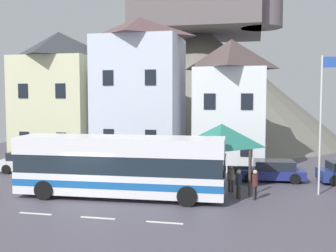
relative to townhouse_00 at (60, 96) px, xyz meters
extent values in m
cube|color=#4D4854|center=(7.71, -11.84, -5.30)|extent=(40.00, 60.00, 0.06)
cube|color=silver|center=(6.21, -14.38, -5.27)|extent=(1.60, 0.20, 0.01)
cube|color=silver|center=(9.21, -14.38, -5.27)|extent=(1.60, 0.20, 0.01)
cube|color=silver|center=(12.21, -14.38, -5.27)|extent=(1.60, 0.20, 0.01)
cube|color=beige|center=(0.00, 0.00, -1.04)|extent=(6.23, 5.69, 8.47)
pyramid|color=#33373C|center=(0.00, 0.00, 4.24)|extent=(6.23, 5.69, 2.08)
cube|color=black|center=(-1.56, -2.87, -3.25)|extent=(0.80, 0.06, 1.10)
cube|color=black|center=(1.56, -2.87, -3.25)|extent=(0.80, 0.06, 1.10)
cube|color=black|center=(-1.56, -2.87, 0.43)|extent=(0.80, 0.06, 1.10)
cube|color=black|center=(1.56, -2.87, 0.43)|extent=(0.80, 0.06, 1.10)
cube|color=silver|center=(6.94, -0.15, -0.35)|extent=(6.37, 5.38, 9.85)
pyramid|color=brown|center=(6.94, -0.15, 5.35)|extent=(6.37, 5.38, 1.56)
cube|color=black|center=(5.35, -2.87, -2.92)|extent=(0.80, 0.06, 1.10)
cube|color=black|center=(8.53, -2.87, -2.92)|extent=(0.80, 0.06, 1.10)
cube|color=black|center=(5.35, -2.87, 1.36)|extent=(0.80, 0.06, 1.10)
cube|color=black|center=(8.53, -2.87, 1.36)|extent=(0.80, 0.06, 1.10)
cube|color=white|center=(14.02, 0.39, -1.60)|extent=(5.05, 6.47, 7.34)
pyramid|color=#503F3F|center=(14.02, 0.39, 3.19)|extent=(5.05, 6.47, 2.25)
cube|color=black|center=(12.75, -2.87, -3.52)|extent=(0.80, 0.06, 1.10)
cube|color=black|center=(15.28, -2.87, -3.52)|extent=(0.80, 0.06, 1.10)
cube|color=black|center=(12.75, -2.87, -0.33)|extent=(0.80, 0.06, 1.10)
cube|color=black|center=(15.28, -2.87, -0.33)|extent=(0.80, 0.06, 1.10)
cone|color=slate|center=(9.17, 18.28, 1.61)|extent=(33.50, 33.50, 13.76)
cube|color=slate|center=(9.17, 18.28, 11.09)|extent=(14.29, 14.29, 7.40)
cube|color=white|center=(8.97, -10.72, -4.46)|extent=(10.98, 3.00, 1.12)
cube|color=#1959A5|center=(8.97, -10.72, -4.41)|extent=(11.00, 3.02, 0.36)
cube|color=#19232D|center=(8.97, -10.72, -3.43)|extent=(10.87, 2.95, 0.94)
cube|color=white|center=(8.97, -10.72, -2.52)|extent=(10.98, 3.00, 0.88)
cube|color=#19232D|center=(14.42, -10.45, -3.43)|extent=(0.16, 2.09, 0.90)
cylinder|color=black|center=(12.61, -9.35, -4.77)|extent=(1.01, 0.33, 1.00)
cylinder|color=black|center=(12.72, -11.73, -4.77)|extent=(1.01, 0.33, 1.00)
cylinder|color=black|center=(5.22, -9.70, -4.77)|extent=(1.01, 0.33, 1.00)
cylinder|color=black|center=(5.34, -12.08, -4.77)|extent=(1.01, 0.33, 1.00)
cylinder|color=#473D33|center=(12.32, -5.62, -4.07)|extent=(0.14, 0.14, 2.40)
cylinder|color=#473D33|center=(15.62, -5.62, -4.07)|extent=(0.14, 0.14, 2.40)
cylinder|color=#473D33|center=(12.32, -8.92, -4.07)|extent=(0.14, 0.14, 2.40)
cylinder|color=#473D33|center=(15.62, -8.92, -4.07)|extent=(0.14, 0.14, 2.40)
pyramid|color=#267465|center=(13.97, -7.27, -2.22)|extent=(3.60, 3.60, 1.31)
cube|color=silver|center=(0.62, -5.44, -4.75)|extent=(4.57, 2.31, 0.69)
cube|color=#1E232D|center=(0.41, -5.47, -4.13)|extent=(2.81, 1.87, 0.55)
cylinder|color=black|center=(1.95, -4.43, -4.95)|extent=(0.66, 0.28, 0.64)
cylinder|color=black|center=(2.17, -6.08, -4.95)|extent=(0.66, 0.28, 0.64)
cylinder|color=black|center=(-0.92, -4.81, -4.95)|extent=(0.66, 0.28, 0.64)
cylinder|color=black|center=(-0.70, -6.46, -4.95)|extent=(0.66, 0.28, 0.64)
cube|color=navy|center=(16.85, -4.76, -4.82)|extent=(4.21, 2.24, 0.55)
cube|color=#1E232D|center=(17.05, -4.74, -4.27)|extent=(2.58, 1.86, 0.55)
cylinder|color=black|center=(15.60, -5.77, -4.95)|extent=(0.66, 0.26, 0.64)
cylinder|color=black|center=(15.43, -4.00, -4.95)|extent=(0.66, 0.26, 0.64)
cylinder|color=black|center=(18.26, -5.51, -4.95)|extent=(0.66, 0.26, 0.64)
cylinder|color=black|center=(18.09, -3.74, -4.95)|extent=(0.66, 0.26, 0.64)
cylinder|color=black|center=(20.26, -3.89, -4.95)|extent=(0.66, 0.29, 0.64)
cylinder|color=black|center=(20.50, -5.54, -4.95)|extent=(0.66, 0.29, 0.64)
cylinder|color=#38332D|center=(15.10, -9.74, -4.89)|extent=(0.16, 0.16, 0.77)
cylinder|color=#38332D|center=(15.03, -9.55, -4.89)|extent=(0.16, 0.16, 0.77)
cylinder|color=#232B38|center=(15.06, -9.64, -4.28)|extent=(0.33, 0.33, 0.56)
sphere|color=#D1AD89|center=(15.06, -9.64, -3.88)|extent=(0.23, 0.23, 0.23)
cylinder|color=#38332D|center=(14.68, -8.44, -4.90)|extent=(0.12, 0.12, 0.75)
cylinder|color=#38332D|center=(14.51, -8.32, -4.90)|extent=(0.12, 0.12, 0.75)
cylinder|color=#7F6B56|center=(14.60, -8.38, -4.28)|extent=(0.34, 0.34, 0.58)
sphere|color=#9E7A60|center=(14.60, -8.38, -3.89)|extent=(0.20, 0.20, 0.20)
cylinder|color=#2D2D38|center=(13.21, -8.52, -4.90)|extent=(0.14, 0.14, 0.75)
cylinder|color=#2D2D38|center=(13.40, -8.47, -4.90)|extent=(0.14, 0.14, 0.75)
cylinder|color=#2D382D|center=(13.31, -8.50, -4.27)|extent=(0.32, 0.32, 0.61)
sphere|color=#D1AD89|center=(13.31, -8.50, -3.85)|extent=(0.23, 0.23, 0.23)
cylinder|color=#2D2D38|center=(15.86, -9.82, -4.89)|extent=(0.12, 0.12, 0.76)
cylinder|color=#2D2D38|center=(15.94, -9.64, -4.89)|extent=(0.12, 0.12, 0.76)
cylinder|color=#512323|center=(15.90, -9.73, -4.26)|extent=(0.32, 0.32, 0.61)
sphere|color=#D1AD89|center=(15.90, -9.73, -3.84)|extent=(0.23, 0.23, 0.23)
cube|color=#33473D|center=(14.88, -5.20, -4.82)|extent=(1.43, 0.45, 0.08)
cube|color=#33473D|center=(14.88, -4.98, -4.60)|extent=(1.43, 0.06, 0.40)
cube|color=#2D2D33|center=(14.25, -5.20, -5.05)|extent=(0.08, 0.36, 0.45)
cube|color=#2D2D33|center=(15.52, -5.20, -5.05)|extent=(0.08, 0.36, 0.45)
cylinder|color=silver|center=(19.26, -7.89, -1.55)|extent=(0.10, 0.10, 7.45)
cube|color=#264CA5|center=(19.71, -7.89, 1.82)|extent=(0.90, 0.03, 0.56)
camera|label=1|loc=(15.89, -30.39, 0.05)|focal=42.71mm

